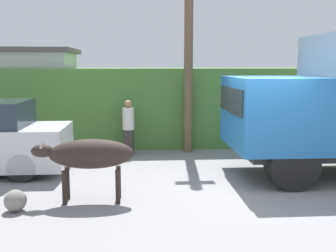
{
  "coord_description": "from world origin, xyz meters",
  "views": [
    {
      "loc": [
        -2.26,
        -7.99,
        2.62
      ],
      "look_at": [
        -1.68,
        0.22,
        1.36
      ],
      "focal_mm": 42.0,
      "sensor_mm": 36.0,
      "label": 1
    }
  ],
  "objects": [
    {
      "name": "ground_plane",
      "position": [
        0.0,
        0.0,
        0.0
      ],
      "size": [
        60.0,
        60.0,
        0.0
      ],
      "primitive_type": "plane",
      "color": "gray"
    },
    {
      "name": "building_backdrop",
      "position": [
        -6.62,
        5.65,
        1.62
      ],
      "size": [
        4.37,
        2.7,
        3.2
      ],
      "color": "#B2BCAD",
      "rests_on": "ground_plane"
    },
    {
      "name": "hillside_embankment",
      "position": [
        0.0,
        6.69,
        1.27
      ],
      "size": [
        32.0,
        5.1,
        2.54
      ],
      "color": "#4C7A38",
      "rests_on": "ground_plane"
    },
    {
      "name": "roadside_rock",
      "position": [
        -4.55,
        -0.97,
        0.2
      ],
      "size": [
        0.4,
        0.4,
        0.4
      ],
      "color": "gray",
      "rests_on": "ground_plane"
    },
    {
      "name": "utility_pole",
      "position": [
        -0.82,
        3.81,
        3.42
      ],
      "size": [
        0.9,
        0.27,
        6.65
      ],
      "color": "brown",
      "rests_on": "ground_plane"
    },
    {
      "name": "pedestrian_on_hill",
      "position": [
        -2.63,
        3.55,
        0.89
      ],
      "size": [
        0.42,
        0.42,
        1.63
      ],
      "rotation": [
        0.0,
        0.0,
        2.89
      ],
      "color": "#38332D",
      "rests_on": "ground_plane"
    },
    {
      "name": "brown_cow",
      "position": [
        -3.26,
        -0.52,
        0.93
      ],
      "size": [
        1.95,
        0.58,
        1.24
      ],
      "rotation": [
        0.0,
        0.0,
        -0.24
      ],
      "color": "#2D231E",
      "rests_on": "ground_plane"
    }
  ]
}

